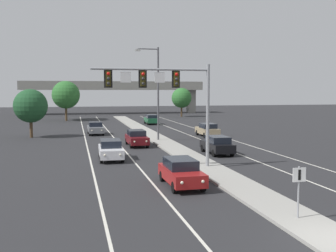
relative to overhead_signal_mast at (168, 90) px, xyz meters
The scene contains 20 objects.
median_island 6.94m from the overhead_signal_mast, 47.70° to the left, with size 2.40×110.00×0.15m, color #9E9B93.
lane_stripe_oncoming_center 11.72m from the overhead_signal_mast, 100.10° to the left, with size 0.14×100.00×0.01m, color silver.
lane_stripe_receding_center 13.84m from the overhead_signal_mast, 53.28° to the left, with size 0.14×100.00×0.01m, color silver.
edge_stripe_left 12.65m from the overhead_signal_mast, 116.68° to the left, with size 0.14×100.00×0.01m, color silver.
edge_stripe_right 15.89m from the overhead_signal_mast, 43.06° to the left, with size 0.14×100.00×0.01m, color silver.
overhead_signal_mast is the anchor object (origin of this frame).
median_sign_post 13.15m from the overhead_signal_mast, 76.83° to the right, with size 0.60×0.10×2.20m.
street_lamp_median 16.32m from the overhead_signal_mast, 81.48° to the left, with size 2.58×0.28×10.00m.
car_oncoming_red 6.79m from the overhead_signal_mast, 93.72° to the right, with size 1.86×4.49×1.58m.
car_oncoming_white 7.78m from the overhead_signal_mast, 124.40° to the left, with size 1.91×4.51×1.58m.
car_oncoming_darkred 13.53m from the overhead_signal_mast, 91.18° to the left, with size 1.86×4.49×1.58m.
car_oncoming_grey 25.12m from the overhead_signal_mast, 98.69° to the left, with size 1.90×4.50×1.58m.
car_receding_black 9.53m from the overhead_signal_mast, 45.71° to the left, with size 1.84×4.48×1.58m.
car_receding_tan 21.84m from the overhead_signal_mast, 64.09° to the left, with size 1.82×4.47×1.58m.
car_receding_green 38.98m from the overhead_signal_mast, 81.08° to the left, with size 1.87×4.49×1.58m.
overpass_bridge 70.29m from the overhead_signal_mast, 87.65° to the left, with size 42.40×6.40×7.65m.
tree_far_left_c 49.41m from the overhead_signal_mast, 98.97° to the left, with size 5.00×5.00×7.24m.
tree_far_right_a 57.68m from the overhead_signal_mast, 74.18° to the left, with size 4.19×4.19×6.07m.
tree_far_left_a 25.36m from the overhead_signal_mast, 116.40° to the left, with size 3.94×3.94×5.70m.
tree_far_left_b 52.45m from the overhead_signal_mast, 98.55° to the left, with size 5.06×5.06×7.32m.
Camera 1 is at (-9.17, -12.57, 5.52)m, focal length 43.67 mm.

